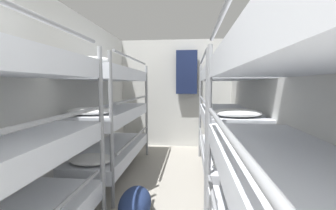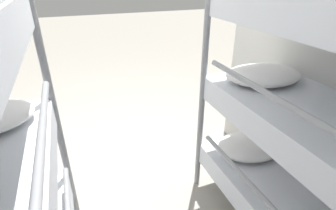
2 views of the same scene
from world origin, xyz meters
name	(u,v)px [view 2 (image 2 of 2)]	position (x,y,z in m)	size (l,w,h in m)	color
ground_plane	(126,157)	(0.00, 0.00, 0.00)	(20.00, 20.00, 0.00)	gray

